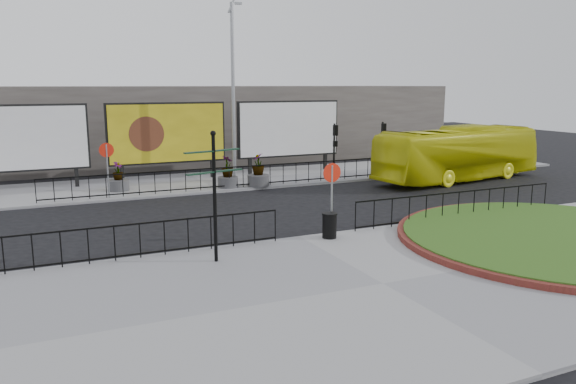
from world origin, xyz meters
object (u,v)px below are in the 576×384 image
planter_a (118,181)px  lamp_post (233,90)px  planter_b (228,175)px  planter_c (258,174)px  litter_bin (329,225)px  billboard_mid (167,133)px  bus (459,154)px  fingerpost_sign (214,184)px

planter_a → lamp_post: bearing=0.0°
planter_b → planter_c: 1.54m
litter_bin → planter_b: planter_b is taller
billboard_mid → bus: billboard_mid is taller
billboard_mid → planter_c: billboard_mid is taller
billboard_mid → planter_c: (3.70, -3.57, -1.88)m
litter_bin → planter_a: size_ratio=0.61×
planter_a → planter_b: size_ratio=0.88×
bus → planter_a: bus is taller
billboard_mid → litter_bin: billboard_mid is taller
lamp_post → fingerpost_sign: size_ratio=2.45×
litter_bin → planter_c: 10.10m
litter_bin → planter_c: bearing=82.2°
lamp_post → planter_a: lamp_post is taller
planter_a → planter_c: bearing=-13.7°
litter_bin → bus: 14.34m
litter_bin → billboard_mid: bearing=99.7°
fingerpost_sign → litter_bin: 4.64m
lamp_post → litter_bin: 12.38m
fingerpost_sign → planter_b: bearing=58.5°
lamp_post → planter_a: size_ratio=6.66×
fingerpost_sign → bus: 18.37m
lamp_post → planter_a: bearing=-180.0°
billboard_mid → planter_a: billboard_mid is taller
lamp_post → fingerpost_sign: bearing=-111.3°
lamp_post → fingerpost_sign: (-4.86, -12.46, -2.43)m
billboard_mid → lamp_post: (3.01, -1.97, 2.23)m
fingerpost_sign → litter_bin: bearing=0.1°
billboard_mid → litter_bin: 13.92m
lamp_post → planter_a: (-5.87, -0.00, -4.25)m
fingerpost_sign → litter_bin: fingerpost_sign is taller
lamp_post → litter_bin: bearing=-93.4°
litter_bin → planter_a: bearing=114.1°
billboard_mid → planter_c: bearing=-44.0°
fingerpost_sign → planter_a: bearing=83.1°
billboard_mid → litter_bin: (2.32, -13.57, -2.05)m
fingerpost_sign → litter_bin: size_ratio=4.46×
lamp_post → fingerpost_sign: lamp_post is taller
fingerpost_sign → bus: bearing=16.2°
billboard_mid → bus: size_ratio=0.59×
lamp_post → planter_c: (0.69, -1.60, -4.11)m
planter_b → litter_bin: bearing=-89.2°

